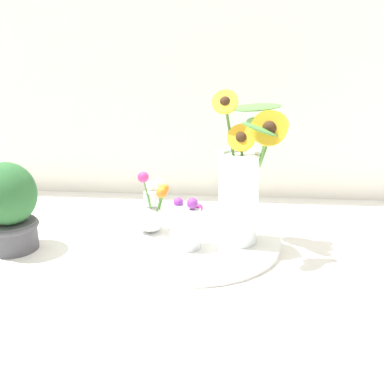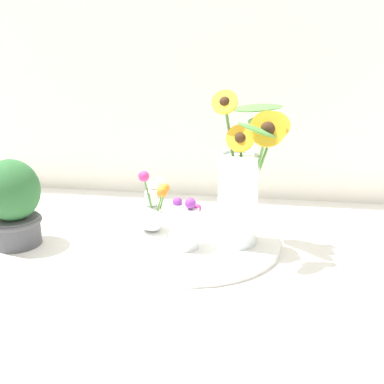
{
  "view_description": "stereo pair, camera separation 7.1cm",
  "coord_description": "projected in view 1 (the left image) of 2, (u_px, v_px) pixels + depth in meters",
  "views": [
    {
      "loc": [
        0.12,
        -1.07,
        0.51
      ],
      "look_at": [
        0.02,
        0.05,
        0.15
      ],
      "focal_mm": 42.0,
      "sensor_mm": 36.0,
      "label": 1
    },
    {
      "loc": [
        0.19,
        -1.06,
        0.51
      ],
      "look_at": [
        0.02,
        0.05,
        0.15
      ],
      "focal_mm": 42.0,
      "sensor_mm": 36.0,
      "label": 2
    }
  ],
  "objects": [
    {
      "name": "ground_plane",
      "position": [
        184.0,
        251.0,
        1.18
      ],
      "size": [
        6.0,
        6.0,
        0.0
      ],
      "primitive_type": "plane",
      "color": "silver"
    },
    {
      "name": "serving_tray",
      "position": [
        192.0,
        240.0,
        1.22
      ],
      "size": [
        0.48,
        0.48,
        0.02
      ],
      "color": "white",
      "rests_on": "ground_plane"
    },
    {
      "name": "vase_small_center",
      "position": [
        186.0,
        226.0,
        1.14
      ],
      "size": [
        0.08,
        0.08,
        0.14
      ],
      "color": "white",
      "rests_on": "serving_tray"
    },
    {
      "name": "mason_jar_sunflowers",
      "position": [
        242.0,
        184.0,
        1.14
      ],
      "size": [
        0.21,
        0.24,
        0.4
      ],
      "color": "silver",
      "rests_on": "serving_tray"
    },
    {
      "name": "potted_plant",
      "position": [
        9.0,
        206.0,
        1.16
      ],
      "size": [
        0.15,
        0.15,
        0.24
      ],
      "color": "#4C4C51",
      "rests_on": "ground_plane"
    },
    {
      "name": "vase_bulb_right",
      "position": [
        152.0,
        210.0,
        1.23
      ],
      "size": [
        0.09,
        0.09,
        0.18
      ],
      "color": "white",
      "rests_on": "serving_tray"
    }
  ]
}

